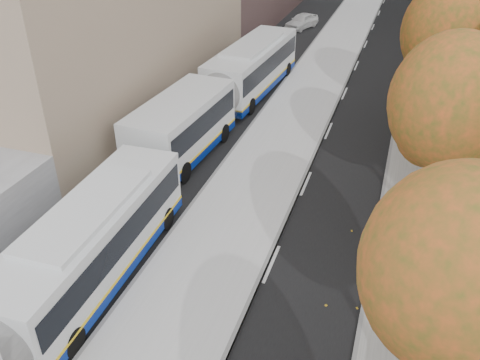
% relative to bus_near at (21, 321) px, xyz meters
% --- Properties ---
extents(bus_platform, '(4.25, 150.00, 0.15)m').
position_rel_bus_near_xyz_m(bus_platform, '(3.37, 23.38, -1.47)').
color(bus_platform, '#B2B2B2').
rests_on(bus_platform, ground).
extents(sidewalk, '(4.75, 150.00, 0.08)m').
position_rel_bus_near_xyz_m(sidewalk, '(11.37, 23.38, -1.50)').
color(sidewalk, gray).
rests_on(sidewalk, ground).
extents(tree_c, '(4.20, 4.20, 7.28)m').
position_rel_bus_near_xyz_m(tree_c, '(10.85, 1.38, 3.71)').
color(tree_c, black).
rests_on(tree_c, sidewalk).
extents(tree_d, '(4.40, 4.40, 7.60)m').
position_rel_bus_near_xyz_m(tree_d, '(10.85, 10.38, 3.93)').
color(tree_d, black).
rests_on(tree_d, sidewalk).
extents(tree_e, '(4.60, 4.60, 7.92)m').
position_rel_bus_near_xyz_m(tree_e, '(10.85, 19.38, 4.14)').
color(tree_e, black).
rests_on(tree_e, sidewalk).
extents(bus_near, '(2.81, 16.96, 2.82)m').
position_rel_bus_near_xyz_m(bus_near, '(0.00, 0.00, 0.00)').
color(bus_near, silver).
rests_on(bus_near, ground).
extents(bus_far, '(3.87, 18.54, 3.07)m').
position_rel_bus_near_xyz_m(bus_far, '(-0.53, 18.66, 0.14)').
color(bus_far, silver).
rests_on(bus_far, ground).
extents(distant_car, '(2.84, 4.29, 1.36)m').
position_rel_bus_near_xyz_m(distant_car, '(-0.74, 39.77, -0.86)').
color(distant_car, silver).
rests_on(distant_car, ground).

